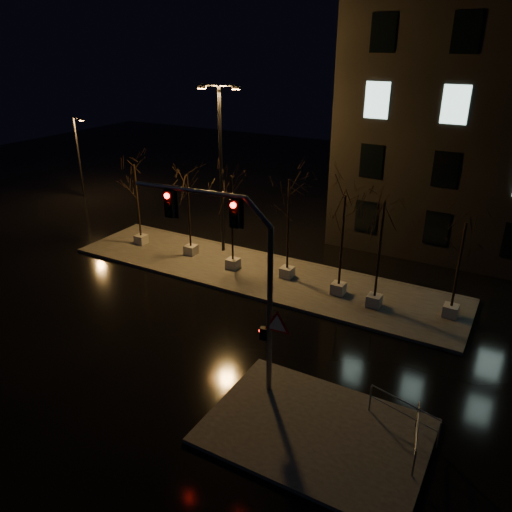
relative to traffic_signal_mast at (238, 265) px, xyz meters
The scene contains 15 objects.
ground 6.81m from the traffic_signal_mast, 147.88° to the left, with size 90.00×90.00×0.00m, color black.
median 10.59m from the traffic_signal_mast, 115.35° to the left, with size 22.00×5.00×0.15m, color #42403B.
sidewalk_corner 5.97m from the traffic_signal_mast, 15.52° to the right, with size 7.00×5.00×0.15m, color #42403B.
tree_0 15.07m from the traffic_signal_mast, 145.09° to the left, with size 1.80×1.80×5.09m.
tree_1 12.34m from the traffic_signal_mast, 134.64° to the left, with size 1.80×1.80×4.88m.
tree_2 9.98m from the traffic_signal_mast, 123.32° to the left, with size 1.80×1.80×5.36m.
tree_3 9.11m from the traffic_signal_mast, 105.14° to the left, with size 1.80×1.80×5.47m.
tree_4 8.41m from the traffic_signal_mast, 85.29° to the left, with size 1.80×1.80×5.19m.
tree_5 8.43m from the traffic_signal_mast, 71.82° to the left, with size 1.80×1.80×5.33m.
tree_6 10.65m from the traffic_signal_mast, 55.78° to the left, with size 1.80×1.80×4.66m.
traffic_signal_mast is the anchor object (origin of this frame).
streetlight_main 12.57m from the traffic_signal_mast, 125.68° to the left, with size 2.35×0.86×9.47m.
streetlight_far 27.73m from the traffic_signal_mast, 148.40° to the left, with size 1.24×0.30×6.30m.
guard_rail_a 7.12m from the traffic_signal_mast, ahead, with size 2.42×0.70×1.08m.
guard_rail_b 7.62m from the traffic_signal_mast, ahead, with size 0.43×2.14×1.03m.
Camera 1 is at (12.01, -15.45, 11.79)m, focal length 35.00 mm.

